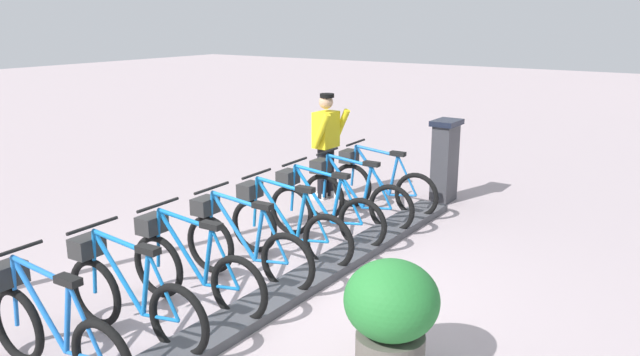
{
  "coord_description": "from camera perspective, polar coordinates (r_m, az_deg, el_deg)",
  "views": [
    {
      "loc": [
        -3.62,
        4.92,
        2.81
      ],
      "look_at": [
        0.5,
        -1.11,
        0.9
      ],
      "focal_mm": 34.85,
      "sensor_mm": 36.0,
      "label": 1
    }
  ],
  "objects": [
    {
      "name": "bike_docked_6",
      "position": [
        5.83,
        -17.21,
        -10.18
      ],
      "size": [
        1.72,
        0.54,
        1.02
      ],
      "color": "black",
      "rests_on": "ground"
    },
    {
      "name": "ground_plane",
      "position": [
        6.72,
        -1.85,
        -10.06
      ],
      "size": [
        60.0,
        60.0,
        0.0
      ],
      "primitive_type": "plane",
      "color": "#B09EA3"
    },
    {
      "name": "payment_kiosk",
      "position": [
        9.77,
        11.38,
        1.69
      ],
      "size": [
        0.36,
        0.52,
        1.28
      ],
      "color": "#38383D",
      "rests_on": "ground"
    },
    {
      "name": "dock_rail_base",
      "position": [
        6.7,
        -1.85,
        -9.67
      ],
      "size": [
        0.44,
        6.85,
        0.1
      ],
      "primitive_type": "cube",
      "color": "#47474C",
      "rests_on": "ground"
    },
    {
      "name": "bike_docked_0",
      "position": [
        9.14,
        5.4,
        -0.51
      ],
      "size": [
        1.72,
        0.54,
        1.02
      ],
      "color": "black",
      "rests_on": "ground"
    },
    {
      "name": "bike_docked_5",
      "position": [
        6.27,
        -11.8,
        -7.98
      ],
      "size": [
        1.72,
        0.54,
        1.02
      ],
      "color": "black",
      "rests_on": "ground"
    },
    {
      "name": "bike_docked_2",
      "position": [
        7.9,
        0.06,
        -2.88
      ],
      "size": [
        1.72,
        0.54,
        1.02
      ],
      "color": "black",
      "rests_on": "ground"
    },
    {
      "name": "bike_docked_7",
      "position": [
        5.45,
        -23.53,
        -12.59
      ],
      "size": [
        1.72,
        0.54,
        1.02
      ],
      "color": "black",
      "rests_on": "ground"
    },
    {
      "name": "bike_docked_4",
      "position": [
        6.78,
        -7.2,
        -6.04
      ],
      "size": [
        1.72,
        0.54,
        1.02
      ],
      "color": "black",
      "rests_on": "ground"
    },
    {
      "name": "bike_docked_3",
      "position": [
        7.32,
        -3.28,
        -4.35
      ],
      "size": [
        1.72,
        0.54,
        1.02
      ],
      "color": "black",
      "rests_on": "ground"
    },
    {
      "name": "bike_docked_1",
      "position": [
        8.51,
        2.92,
        -1.61
      ],
      "size": [
        1.72,
        0.54,
        1.02
      ],
      "color": "black",
      "rests_on": "ground"
    },
    {
      "name": "planter_bush",
      "position": [
        5.04,
        6.55,
        -12.19
      ],
      "size": [
        0.76,
        0.76,
        0.97
      ],
      "color": "#59544C",
      "rests_on": "ground"
    },
    {
      "name": "worker_near_rack",
      "position": [
        9.7,
        0.59,
        3.35
      ],
      "size": [
        0.47,
        0.63,
        1.66
      ],
      "color": "white",
      "rests_on": "ground"
    }
  ]
}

